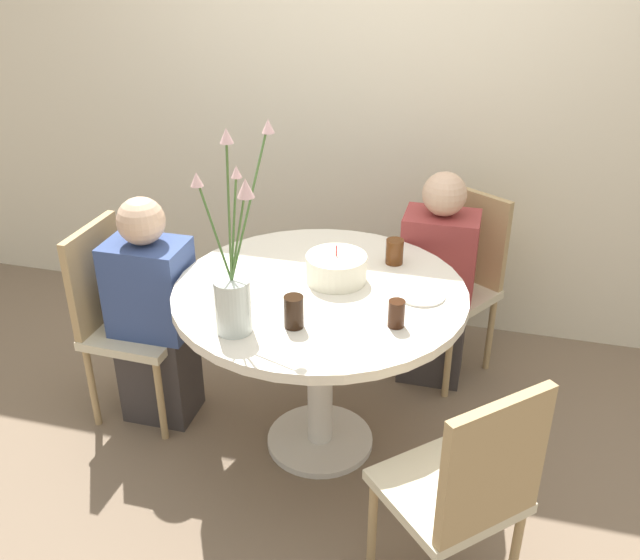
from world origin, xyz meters
TOP-DOWN VIEW (x-y plane):
  - ground_plane at (0.00, 0.00)m, footprint 16.00×16.00m
  - wall_back at (0.00, 1.19)m, footprint 8.00×0.05m
  - dining_table at (0.00, 0.00)m, footprint 1.16×1.16m
  - chair_left_flank at (0.49, 0.78)m, footprint 0.55×0.55m
  - chair_right_flank at (-0.92, 0.03)m, footprint 0.41×0.41m
  - chair_far_back at (0.64, -0.66)m, footprint 0.57×0.57m
  - birthday_cake at (0.04, 0.09)m, footprint 0.24×0.24m
  - flower_vase at (-0.21, -0.37)m, footprint 0.24×0.29m
  - side_plate at (0.39, 0.04)m, footprint 0.19×0.19m
  - drink_glass_0 at (-0.02, -0.29)m, footprint 0.07×0.07m
  - drink_glass_1 at (0.24, 0.30)m, footprint 0.07×0.07m
  - drink_glass_2 at (0.33, -0.20)m, footprint 0.06×0.06m
  - person_guest at (0.40, 0.65)m, footprint 0.34×0.24m
  - person_woman at (-0.76, 0.03)m, footprint 0.34×0.24m

SIDE VIEW (x-z plane):
  - ground_plane at x=0.00m, z-range 0.00..0.00m
  - person_guest at x=0.40m, z-range -0.03..1.04m
  - person_woman at x=-0.76m, z-range -0.03..1.04m
  - chair_left_flank at x=0.49m, z-range 0.06..0.97m
  - chair_right_flank at x=-0.92m, z-range 0.06..0.97m
  - chair_far_back at x=0.64m, z-range 0.06..0.97m
  - dining_table at x=0.00m, z-range 0.25..1.03m
  - side_plate at x=0.39m, z-range 0.78..0.79m
  - drink_glass_2 at x=0.33m, z-range 0.78..0.88m
  - drink_glass_1 at x=0.24m, z-range 0.78..0.88m
  - birthday_cake at x=0.04m, z-range 0.75..0.91m
  - drink_glass_0 at x=-0.02m, z-range 0.78..0.90m
  - flower_vase at x=-0.21m, z-range 0.57..1.33m
  - wall_back at x=0.00m, z-range 0.00..2.60m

